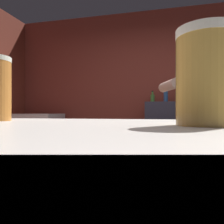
# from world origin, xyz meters

# --- Properties ---
(wall_back) EXTENTS (5.20, 0.10, 2.70)m
(wall_back) POSITION_xyz_m (0.00, 2.20, 1.35)
(wall_back) COLOR brown
(wall_back) RESTS_ON ground
(prep_counter) EXTENTS (2.10, 0.60, 0.88)m
(prep_counter) POSITION_xyz_m (0.35, 0.76, 0.44)
(prep_counter) COLOR brown
(prep_counter) RESTS_ON ground
(back_shelf) EXTENTS (0.90, 0.36, 1.22)m
(back_shelf) POSITION_xyz_m (0.13, 1.92, 0.61)
(back_shelf) COLOR #343244
(back_shelf) RESTS_ON ground
(mini_fridge) EXTENTS (0.67, 0.58, 1.05)m
(mini_fridge) POSITION_xyz_m (-2.02, 1.75, 0.52)
(mini_fridge) COLOR silver
(mini_fridge) RESTS_ON ground
(bartender) EXTENTS (0.50, 0.55, 1.71)m
(bartender) POSITION_xyz_m (0.21, 0.31, 0.99)
(bartender) COLOR #2B2938
(bartender) RESTS_ON ground
(mixing_bowl) EXTENTS (0.17, 0.17, 0.05)m
(mixing_bowl) POSITION_xyz_m (-0.39, 0.64, 0.91)
(mixing_bowl) COLOR #D24A29
(mixing_bowl) RESTS_ON prep_counter
(pint_glass_far) EXTENTS (0.08, 0.08, 0.14)m
(pint_glass_far) POSITION_xyz_m (0.02, -1.06, 1.12)
(pint_glass_far) COLOR gold
(pint_glass_far) RESTS_ON bar_counter
(bottle_vinegar) EXTENTS (0.06, 0.06, 0.25)m
(bottle_vinegar) POSITION_xyz_m (-0.03, 1.93, 1.32)
(bottle_vinegar) COLOR #2C558F
(bottle_vinegar) RESTS_ON back_shelf
(bottle_soy) EXTENTS (0.06, 0.06, 0.17)m
(bottle_soy) POSITION_xyz_m (-0.23, 1.99, 1.29)
(bottle_soy) COLOR #48873B
(bottle_soy) RESTS_ON back_shelf
(bottle_olive_oil) EXTENTS (0.06, 0.06, 0.27)m
(bottle_olive_oil) POSITION_xyz_m (0.19, 1.82, 1.33)
(bottle_olive_oil) COLOR black
(bottle_olive_oil) RESTS_ON back_shelf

